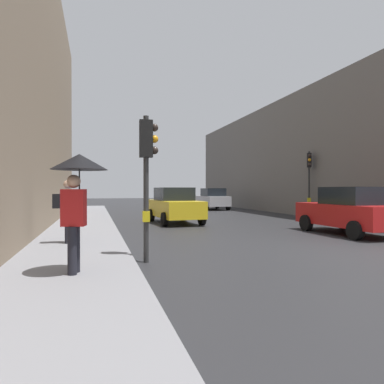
{
  "coord_description": "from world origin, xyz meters",
  "views": [
    {
      "loc": [
        -6.69,
        -7.55,
        1.66
      ],
      "look_at": [
        -1.62,
        10.71,
        1.53
      ],
      "focal_mm": 32.74,
      "sensor_mm": 36.0,
      "label": 1
    }
  ],
  "objects_px": {
    "car_silver_hatchback": "(212,199)",
    "pedestrian_with_umbrella": "(78,180)",
    "pedestrian_with_grey_backpack": "(66,207)",
    "car_yellow_taxi": "(175,205)",
    "traffic_light_near_left": "(147,161)",
    "traffic_light_mid_street": "(309,172)",
    "car_red_sedan": "(350,211)"
  },
  "relations": [
    {
      "from": "traffic_light_near_left",
      "to": "traffic_light_mid_street",
      "type": "xyz_separation_m",
      "value": [
        11.1,
        10.17,
        0.4
      ]
    },
    {
      "from": "traffic_light_mid_street",
      "to": "car_silver_hatchback",
      "type": "distance_m",
      "value": 10.03
    },
    {
      "from": "traffic_light_near_left",
      "to": "car_silver_hatchback",
      "type": "bearing_deg",
      "value": 67.15
    },
    {
      "from": "traffic_light_near_left",
      "to": "traffic_light_mid_street",
      "type": "bearing_deg",
      "value": 42.51
    },
    {
      "from": "car_yellow_taxi",
      "to": "pedestrian_with_grey_backpack",
      "type": "xyz_separation_m",
      "value": [
        -4.6,
        -6.56,
        0.29
      ]
    },
    {
      "from": "car_red_sedan",
      "to": "pedestrian_with_umbrella",
      "type": "xyz_separation_m",
      "value": [
        -9.42,
        -4.36,
        0.96
      ]
    },
    {
      "from": "car_yellow_taxi",
      "to": "pedestrian_with_umbrella",
      "type": "distance_m",
      "value": 11.21
    },
    {
      "from": "traffic_light_mid_street",
      "to": "car_red_sedan",
      "type": "bearing_deg",
      "value": -113.48
    },
    {
      "from": "traffic_light_near_left",
      "to": "pedestrian_with_umbrella",
      "type": "bearing_deg",
      "value": -136.33
    },
    {
      "from": "car_silver_hatchback",
      "to": "car_red_sedan",
      "type": "distance_m",
      "value": 16.64
    },
    {
      "from": "traffic_light_mid_street",
      "to": "car_silver_hatchback",
      "type": "relative_size",
      "value": 0.93
    },
    {
      "from": "car_yellow_taxi",
      "to": "pedestrian_with_umbrella",
      "type": "height_order",
      "value": "pedestrian_with_umbrella"
    },
    {
      "from": "car_silver_hatchback",
      "to": "pedestrian_with_grey_backpack",
      "type": "distance_m",
      "value": 19.97
    },
    {
      "from": "car_yellow_taxi",
      "to": "pedestrian_with_grey_backpack",
      "type": "bearing_deg",
      "value": -125.06
    },
    {
      "from": "traffic_light_mid_street",
      "to": "traffic_light_near_left",
      "type": "bearing_deg",
      "value": -137.49
    },
    {
      "from": "car_silver_hatchback",
      "to": "pedestrian_with_grey_backpack",
      "type": "bearing_deg",
      "value": -120.69
    },
    {
      "from": "traffic_light_near_left",
      "to": "car_red_sedan",
      "type": "distance_m",
      "value": 8.63
    },
    {
      "from": "car_silver_hatchback",
      "to": "pedestrian_with_umbrella",
      "type": "xyz_separation_m",
      "value": [
        -9.71,
        -21.0,
        0.96
      ]
    },
    {
      "from": "traffic_light_near_left",
      "to": "car_red_sedan",
      "type": "xyz_separation_m",
      "value": [
        7.97,
        2.98,
        -1.43
      ]
    },
    {
      "from": "pedestrian_with_umbrella",
      "to": "car_yellow_taxi",
      "type": "bearing_deg",
      "value": 68.35
    },
    {
      "from": "traffic_light_mid_street",
      "to": "pedestrian_with_umbrella",
      "type": "distance_m",
      "value": 17.07
    },
    {
      "from": "traffic_light_mid_street",
      "to": "pedestrian_with_umbrella",
      "type": "bearing_deg",
      "value": -137.36
    },
    {
      "from": "car_silver_hatchback",
      "to": "pedestrian_with_umbrella",
      "type": "distance_m",
      "value": 23.15
    },
    {
      "from": "car_yellow_taxi",
      "to": "pedestrian_with_grey_backpack",
      "type": "height_order",
      "value": "pedestrian_with_grey_backpack"
    },
    {
      "from": "traffic_light_mid_street",
      "to": "car_silver_hatchback",
      "type": "xyz_separation_m",
      "value": [
        -2.83,
        9.44,
        -1.83
      ]
    },
    {
      "from": "car_silver_hatchback",
      "to": "pedestrian_with_umbrella",
      "type": "bearing_deg",
      "value": -114.82
    },
    {
      "from": "traffic_light_near_left",
      "to": "pedestrian_with_umbrella",
      "type": "distance_m",
      "value": 2.05
    },
    {
      "from": "car_silver_hatchback",
      "to": "car_red_sedan",
      "type": "bearing_deg",
      "value": -91.01
    },
    {
      "from": "traffic_light_near_left",
      "to": "car_silver_hatchback",
      "type": "height_order",
      "value": "traffic_light_near_left"
    },
    {
      "from": "traffic_light_near_left",
      "to": "pedestrian_with_umbrella",
      "type": "relative_size",
      "value": 1.56
    },
    {
      "from": "car_yellow_taxi",
      "to": "car_silver_hatchback",
      "type": "distance_m",
      "value": 11.99
    },
    {
      "from": "car_red_sedan",
      "to": "pedestrian_with_umbrella",
      "type": "height_order",
      "value": "pedestrian_with_umbrella"
    }
  ]
}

